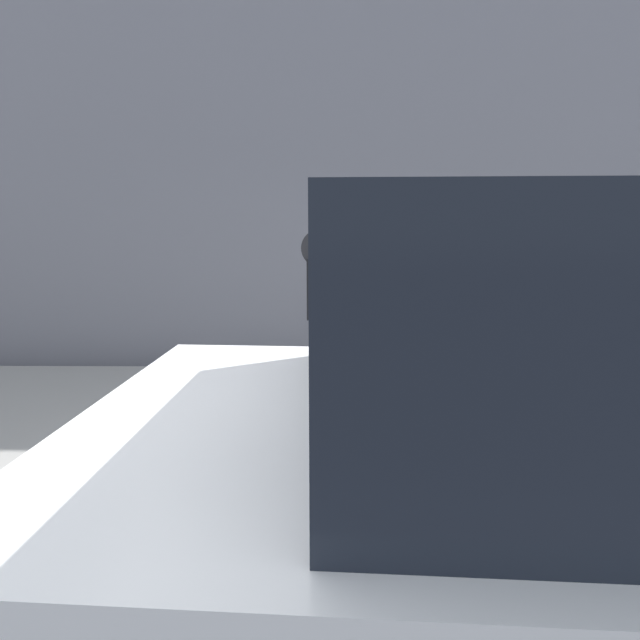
# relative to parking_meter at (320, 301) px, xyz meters

# --- Properties ---
(ground_plane) EXTENTS (60.00, 60.00, 0.00)m
(ground_plane) POSITION_rel_parking_meter_xyz_m (-0.01, -1.09, -1.29)
(ground_plane) COLOR #47474C
(sidewalk) EXTENTS (24.00, 2.80, 0.12)m
(sidewalk) POSITION_rel_parking_meter_xyz_m (-0.01, 1.11, -1.23)
(sidewalk) COLOR #9E9B96
(sidewalk) RESTS_ON ground_plane
(building_facade) EXTENTS (24.00, 0.30, 5.75)m
(building_facade) POSITION_rel_parking_meter_xyz_m (-0.01, 3.03, 1.58)
(building_facade) COLOR gray
(building_facade) RESTS_ON ground_plane
(parking_meter) EXTENTS (0.23, 0.15, 1.62)m
(parking_meter) POSITION_rel_parking_meter_xyz_m (0.00, 0.00, 0.00)
(parking_meter) COLOR slate
(parking_meter) RESTS_ON sidewalk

